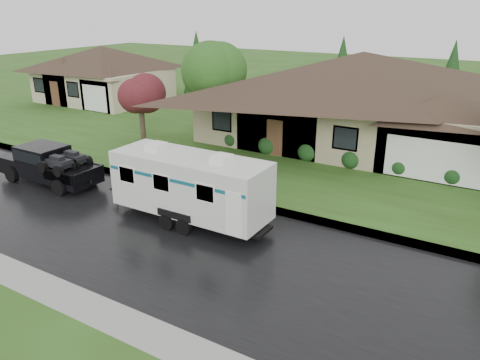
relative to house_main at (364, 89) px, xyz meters
The scene contains 11 objects.
ground 14.48m from the house_main, 99.41° to the right, with size 140.00×140.00×0.00m, color #2C4C18.
road 16.40m from the house_main, 98.24° to the right, with size 140.00×8.00×0.01m, color black.
curb 12.32m from the house_main, 101.19° to the right, with size 140.00×0.50×0.15m, color gray.
lawn 4.36m from the house_main, 153.11° to the left, with size 140.00×26.00×0.15m, color #2C4C18.
house_main is the anchor object (origin of this frame).
house_far 24.17m from the house_main, behind, with size 10.80×8.64×5.80m.
tree_left_green 9.22m from the house_main, 151.77° to the right, with size 3.70×3.70×6.13m.
tree_red 13.80m from the house_main, 153.45° to the right, with size 2.54×2.54×4.20m.
shrub_row 5.42m from the house_main, 93.69° to the right, with size 13.60×1.00×1.00m.
pickup_truck 18.34m from the house_main, 128.75° to the right, with size 5.58×2.12×1.86m.
travel_trailer 14.53m from the house_main, 100.26° to the right, with size 6.89×2.42×3.09m.
Camera 1 is at (10.34, -14.24, 8.36)m, focal length 35.00 mm.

